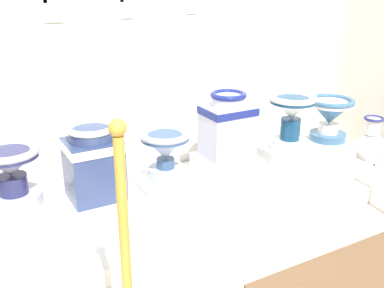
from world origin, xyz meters
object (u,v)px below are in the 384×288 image
at_px(plinth_block_tall_cobalt, 18,218).
at_px(antique_toilet_leftmost, 165,147).
at_px(info_placard_fourth, 191,4).
at_px(antique_toilet_tall_cobalt, 11,169).
at_px(plinth_block_leftmost, 166,188).
at_px(antique_toilet_pale_glazed, 228,125).
at_px(antique_toilet_squat_floral, 291,113).
at_px(plinth_block_central_ornate, 97,208).
at_px(plinth_block_slender_white, 326,149).
at_px(plinth_block_pale_glazed, 226,170).
at_px(decorative_vase_companion, 370,147).
at_px(info_placard_second, 52,9).
at_px(antique_toilet_central_ornate, 93,160).
at_px(antique_toilet_slender_white, 330,114).
at_px(plinth_block_squat_floral, 288,162).
at_px(info_placard_third, 126,7).

xyz_separation_m(plinth_block_tall_cobalt, antique_toilet_leftmost, (0.92, -0.02, 0.27)).
bearing_deg(antique_toilet_leftmost, info_placard_fourth, 46.88).
distance_m(plinth_block_tall_cobalt, antique_toilet_tall_cobalt, 0.30).
bearing_deg(antique_toilet_tall_cobalt, plinth_block_leftmost, -1.19).
bearing_deg(antique_toilet_tall_cobalt, antique_toilet_leftmost, -1.19).
xyz_separation_m(plinth_block_leftmost, antique_toilet_pale_glazed, (0.48, 0.01, 0.35)).
bearing_deg(antique_toilet_squat_floral, info_placard_fourth, 127.29).
xyz_separation_m(plinth_block_central_ornate, plinth_block_slender_white, (1.90, 0.04, 0.01)).
xyz_separation_m(plinth_block_pale_glazed, decorative_vase_companion, (1.33, -0.13, -0.03)).
xyz_separation_m(plinth_block_tall_cobalt, info_placard_second, (0.41, 0.48, 1.10)).
distance_m(antique_toilet_tall_cobalt, info_placard_second, 1.02).
bearing_deg(plinth_block_central_ornate, plinth_block_leftmost, 5.95).
bearing_deg(antique_toilet_central_ornate, plinth_block_pale_glazed, 3.62).
relative_size(plinth_block_central_ornate, plinth_block_slender_white, 1.02).
bearing_deg(antique_toilet_slender_white, plinth_block_central_ornate, -178.72).
bearing_deg(plinth_block_tall_cobalt, plinth_block_slender_white, -0.66).
xyz_separation_m(antique_toilet_leftmost, antique_toilet_pale_glazed, (0.48, 0.01, 0.07)).
height_order(antique_toilet_tall_cobalt, plinth_block_squat_floral, antique_toilet_tall_cobalt).
height_order(antique_toilet_leftmost, antique_toilet_squat_floral, antique_toilet_squat_floral).
xyz_separation_m(plinth_block_leftmost, plinth_block_slender_white, (1.42, -0.01, 0.01)).
distance_m(plinth_block_central_ornate, antique_toilet_pale_glazed, 1.03).
bearing_deg(plinth_block_slender_white, info_placard_fourth, 152.04).
bearing_deg(antique_toilet_squat_floral, decorative_vase_companion, -0.14).
bearing_deg(antique_toilet_squat_floral, plinth_block_central_ornate, 177.46).
xyz_separation_m(plinth_block_tall_cobalt, plinth_block_slender_white, (2.34, -0.03, -0.01)).
bearing_deg(plinth_block_slender_white, plinth_block_central_ornate, -178.72).
xyz_separation_m(antique_toilet_slender_white, info_placard_second, (-1.92, 0.51, 0.81)).
bearing_deg(info_placard_second, plinth_block_tall_cobalt, -130.93).
bearing_deg(antique_toilet_squat_floral, antique_toilet_tall_cobalt, 175.92).
height_order(antique_toilet_leftmost, plinth_block_slender_white, antique_toilet_leftmost).
height_order(plinth_block_central_ornate, antique_toilet_leftmost, antique_toilet_leftmost).
xyz_separation_m(antique_toilet_pale_glazed, plinth_block_squat_floral, (0.45, -0.12, -0.32)).
height_order(antique_toilet_central_ornate, info_placard_second, info_placard_second).
height_order(plinth_block_squat_floral, info_placard_third, info_placard_third).
distance_m(plinth_block_squat_floral, antique_toilet_squat_floral, 0.37).
xyz_separation_m(plinth_block_leftmost, antique_toilet_slender_white, (1.42, -0.01, 0.31)).
bearing_deg(antique_toilet_leftmost, antique_toilet_central_ornate, -174.05).
bearing_deg(antique_toilet_slender_white, info_placard_third, 160.71).
bearing_deg(antique_toilet_leftmost, plinth_block_central_ornate, -174.05).
bearing_deg(plinth_block_leftmost, plinth_block_slender_white, -0.32).
bearing_deg(plinth_block_central_ornate, antique_toilet_central_ornate, 0.00).
height_order(antique_toilet_squat_floral, info_placard_fourth, info_placard_fourth).
height_order(plinth_block_central_ornate, info_placard_third, info_placard_third).
xyz_separation_m(plinth_block_leftmost, antique_toilet_leftmost, (0.00, 0.00, 0.28)).
height_order(antique_toilet_pale_glazed, antique_toilet_slender_white, antique_toilet_pale_glazed).
bearing_deg(plinth_block_slender_white, antique_toilet_tall_cobalt, 179.34).
bearing_deg(plinth_block_central_ornate, info_placard_third, 50.16).
relative_size(info_placard_fourth, decorative_vase_companion, 0.29).
xyz_separation_m(plinth_block_pale_glazed, info_placard_fourth, (-0.01, 0.49, 1.10)).
relative_size(plinth_block_tall_cobalt, antique_toilet_central_ornate, 0.78).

